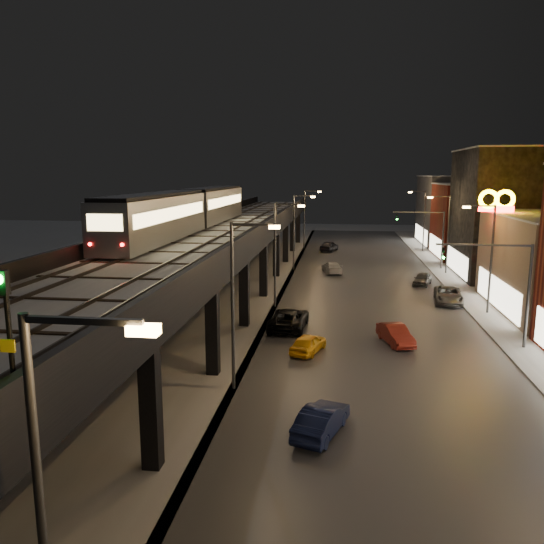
{
  "coord_description": "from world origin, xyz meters",
  "views": [
    {
      "loc": [
        4.81,
        -13.38,
        11.41
      ],
      "look_at": [
        0.35,
        20.91,
        5.0
      ],
      "focal_mm": 35.0,
      "sensor_mm": 36.0,
      "label": 1
    }
  ],
  "objects": [
    {
      "name": "streetlight_left_0",
      "position": [
        -0.43,
        -5.0,
        5.24
      ],
      "size": [
        2.57,
        0.28,
        9.0
      ],
      "color": "#38383A",
      "rests_on": "ground"
    },
    {
      "name": "traffic_light_rig_b",
      "position": [
        15.84,
        52.0,
        4.5
      ],
      "size": [
        6.1,
        0.34,
        7.0
      ],
      "color": "#38383A",
      "rests_on": "ground"
    },
    {
      "name": "elevated_viaduct",
      "position": [
        -6.0,
        31.84,
        5.62
      ],
      "size": [
        9.0,
        100.0,
        6.3
      ],
      "color": "black",
      "rests_on": "ground"
    },
    {
      "name": "traffic_light_rig_a",
      "position": [
        15.84,
        22.0,
        4.5
      ],
      "size": [
        6.1,
        0.34,
        7.0
      ],
      "color": "#38383A",
      "rests_on": "ground"
    },
    {
      "name": "car_mid_silver",
      "position": [
        1.13,
        24.55,
        0.76
      ],
      "size": [
        2.84,
        5.63,
        1.53
      ],
      "primitive_type": "imported",
      "rotation": [
        0.0,
        0.0,
        3.09
      ],
      "color": "black",
      "rests_on": "ground"
    },
    {
      "name": "car_onc_dark",
      "position": [
        14.48,
        34.35,
        0.71
      ],
      "size": [
        2.95,
        5.34,
        1.42
      ],
      "primitive_type": "imported",
      "rotation": [
        0.0,
        0.0,
        -0.12
      ],
      "color": "#5B5C5C",
      "rests_on": "ground"
    },
    {
      "name": "streetlight_right_3",
      "position": [
        16.73,
        49.0,
        5.24
      ],
      "size": [
        2.56,
        0.28,
        9.0
      ],
      "color": "#38383A",
      "rests_on": "ground"
    },
    {
      "name": "car_far_white",
      "position": [
        3.16,
        65.46,
        0.76
      ],
      "size": [
        3.01,
        4.78,
        1.52
      ],
      "primitive_type": "imported",
      "rotation": [
        0.0,
        0.0,
        2.85
      ],
      "color": "black",
      "rests_on": "ground"
    },
    {
      "name": "car_onc_red",
      "position": [
        13.33,
        42.0,
        0.64
      ],
      "size": [
        2.62,
        4.05,
        1.28
      ],
      "primitive_type": "imported",
      "rotation": [
        0.0,
        0.0,
        -0.32
      ],
      "color": "#37393B",
      "rests_on": "ground"
    },
    {
      "name": "under_viaduct_pavement",
      "position": [
        -6.0,
        35.0,
        0.03
      ],
      "size": [
        11.0,
        120.0,
        0.06
      ],
      "primitive_type": "cube",
      "color": "#9FA1A8",
      "rests_on": "ground"
    },
    {
      "name": "viaduct_parapet_streetside",
      "position": [
        -1.65,
        32.0,
        6.85
      ],
      "size": [
        0.3,
        100.0,
        1.1
      ],
      "primitive_type": "cube",
      "color": "black",
      "rests_on": "elevated_viaduct"
    },
    {
      "name": "streetlight_left_1",
      "position": [
        -0.43,
        13.0,
        5.24
      ],
      "size": [
        2.57,
        0.28,
        9.0
      ],
      "color": "#38383A",
      "rests_on": "ground"
    },
    {
      "name": "streetlight_left_3",
      "position": [
        -0.43,
        49.0,
        5.24
      ],
      "size": [
        2.57,
        0.28,
        9.0
      ],
      "color": "#38383A",
      "rests_on": "ground"
    },
    {
      "name": "viaduct_trackbed",
      "position": [
        -6.01,
        31.97,
        6.39
      ],
      "size": [
        8.4,
        100.0,
        0.32
      ],
      "color": "#B2B7C1",
      "rests_on": "elevated_viaduct"
    },
    {
      "name": "viaduct_parapet_far",
      "position": [
        -10.35,
        32.0,
        6.85
      ],
      "size": [
        0.3,
        100.0,
        1.1
      ],
      "primitive_type": "cube",
      "color": "black",
      "rests_on": "elevated_viaduct"
    },
    {
      "name": "car_taxi",
      "position": [
        2.91,
        19.34,
        0.62
      ],
      "size": [
        2.51,
        3.91,
        1.24
      ],
      "primitive_type": "imported",
      "rotation": [
        0.0,
        0.0,
        2.83
      ],
      "color": "yellow",
      "rests_on": "ground"
    },
    {
      "name": "streetlight_left_4",
      "position": [
        -0.43,
        67.0,
        5.24
      ],
      "size": [
        2.57,
        0.28,
        9.0
      ],
      "color": "#38383A",
      "rests_on": "ground"
    },
    {
      "name": "building_f",
      "position": [
        23.99,
        76.0,
        5.58
      ],
      "size": [
        12.2,
        16.2,
        11.16
      ],
      "color": "#3D3D41",
      "rests_on": "ground"
    },
    {
      "name": "sidewalk_right",
      "position": [
        17.5,
        35.0,
        0.07
      ],
      "size": [
        4.0,
        120.0,
        0.14
      ],
      "primitive_type": "cube",
      "color": "#9FA1A8",
      "rests_on": "ground"
    },
    {
      "name": "subway_train",
      "position": [
        -8.5,
        32.49,
        8.32
      ],
      "size": [
        2.87,
        34.69,
        3.43
      ],
      "color": "gray",
      "rests_on": "viaduct_trackbed"
    },
    {
      "name": "sign_mcdonalds",
      "position": [
        18.0,
        34.39,
        8.23
      ],
      "size": [
        3.01,
        0.71,
        10.1
      ],
      "color": "#38383A",
      "rests_on": "ground"
    },
    {
      "name": "car_onc_silver",
      "position": [
        8.66,
        21.91,
        0.65
      ],
      "size": [
        2.46,
        4.2,
        1.31
      ],
      "primitive_type": "imported",
      "rotation": [
        0.0,
        0.0,
        0.29
      ],
      "color": "maroon",
      "rests_on": "ground"
    },
    {
      "name": "building_e",
      "position": [
        23.99,
        62.0,
        5.08
      ],
      "size": [
        12.2,
        12.2,
        10.16
      ],
      "color": "maroon",
      "rests_on": "ground"
    },
    {
      "name": "car_near_white",
      "position": [
        4.17,
        8.52,
        0.67
      ],
      "size": [
        2.59,
        4.28,
        1.33
      ],
      "primitive_type": "imported",
      "rotation": [
        0.0,
        0.0,
        2.83
      ],
      "color": "#121A41",
      "rests_on": "ground"
    },
    {
      "name": "streetlight_right_4",
      "position": [
        16.73,
        67.0,
        5.24
      ],
      "size": [
        2.56,
        0.28,
        9.0
      ],
      "color": "#38383A",
      "rests_on": "ground"
    },
    {
      "name": "streetlight_right_2",
      "position": [
        16.73,
        31.0,
        5.24
      ],
      "size": [
        2.56,
        0.28,
        9.0
      ],
      "color": "#38383A",
      "rests_on": "ground"
    },
    {
      "name": "streetlight_left_2",
      "position": [
        -0.43,
        31.0,
        5.24
      ],
      "size": [
        2.57,
        0.28,
        9.0
      ],
      "color": "#38383A",
      "rests_on": "ground"
    },
    {
      "name": "car_mid_dark",
      "position": [
        3.9,
        47.66,
        0.66
      ],
      "size": [
        2.74,
        4.85,
        1.32
      ],
      "primitive_type": "imported",
      "rotation": [
        0.0,
        0.0,
        3.35
      ],
      "color": "silver",
      "rests_on": "ground"
    },
    {
      "name": "rail_signal",
      "position": [
        -2.1,
        -3.49,
        8.64
      ],
      "size": [
        0.33,
        0.42,
        2.85
      ],
      "color": "black",
      "rests_on": "viaduct_trackbed"
    },
    {
      "name": "building_d",
      "position": [
        23.99,
        48.0,
        7.08
      ],
      "size": [
        12.2,
        13.2,
        14.16
      ],
      "color": "black",
      "rests_on": "ground"
    },
    {
      "name": "road_surface",
      "position": [
        7.5,
        35.0,
        0.03
      ],
      "size": [
        17.0,
        120.0,
        0.06
      ],
      "primitive_type": "cube",
      "color": "#46474D",
      "rests_on": "ground"
    }
  ]
}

